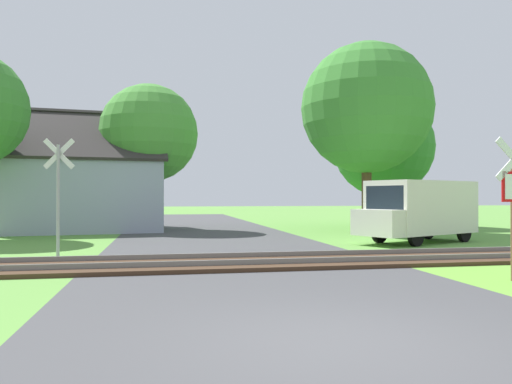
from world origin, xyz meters
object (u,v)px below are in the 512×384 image
at_px(tree_far, 383,147).
at_px(tree_center, 149,133).
at_px(house, 83,192).
at_px(tree_right, 366,108).
at_px(mail_truck, 419,209).
at_px(crossing_sign_far, 58,188).

xyz_separation_m(tree_far, tree_center, (-13.01, -1.10, 0.32)).
xyz_separation_m(house, tree_right, (13.28, -4.02, 3.89)).
bearing_deg(tree_far, mail_truck, -108.03).
relative_size(house, tree_right, 0.94).
distance_m(crossing_sign_far, mail_truck, 12.24).
xyz_separation_m(house, tree_far, (16.23, 0.49, 2.59)).
height_order(tree_far, tree_right, tree_right).
bearing_deg(tree_center, house, 169.19).
bearing_deg(mail_truck, tree_right, -27.41).
distance_m(tree_right, tree_center, 10.67).
bearing_deg(tree_right, tree_center, 161.31).
distance_m(crossing_sign_far, tree_right, 14.75).
bearing_deg(tree_far, tree_center, -175.17).
distance_m(house, tree_right, 14.41).
bearing_deg(house, tree_center, -17.02).
xyz_separation_m(crossing_sign_far, mail_truck, (12.06, 1.93, -0.68)).
bearing_deg(mail_truck, tree_center, 23.73).
bearing_deg(tree_right, mail_truck, -92.45).
bearing_deg(house, tree_far, -4.50).
relative_size(tree_far, mail_truck, 1.40).
relative_size(crossing_sign_far, house, 0.40).
height_order(house, tree_center, tree_center).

